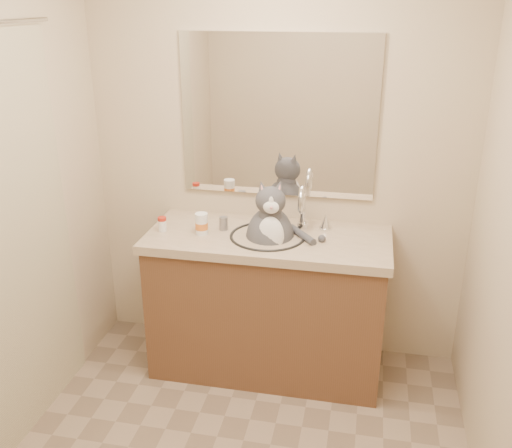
{
  "coord_description": "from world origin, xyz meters",
  "views": [
    {
      "loc": [
        0.51,
        -1.88,
        2.07
      ],
      "look_at": [
        -0.0,
        0.65,
        1.04
      ],
      "focal_mm": 40.0,
      "sensor_mm": 36.0,
      "label": 1
    }
  ],
  "objects": [
    {
      "name": "vanity",
      "position": [
        0.0,
        0.96,
        0.44
      ],
      "size": [
        1.34,
        0.59,
        1.12
      ],
      "color": "brown",
      "rests_on": "ground"
    },
    {
      "name": "mirror",
      "position": [
        0.0,
        1.24,
        1.45
      ],
      "size": [
        1.1,
        0.02,
        0.9
      ],
      "primitive_type": "cube",
      "color": "white",
      "rests_on": "room"
    },
    {
      "name": "cat",
      "position": [
        0.01,
        0.95,
        0.86
      ],
      "size": [
        0.43,
        0.34,
        0.53
      ],
      "rotation": [
        0.0,
        0.0,
        0.22
      ],
      "color": "#49494E",
      "rests_on": "vanity"
    },
    {
      "name": "room",
      "position": [
        0.0,
        0.0,
        1.2
      ],
      "size": [
        2.22,
        2.52,
        2.42
      ],
      "color": "gray",
      "rests_on": "ground"
    },
    {
      "name": "grey_canister",
      "position": [
        -0.26,
        0.99,
        0.89
      ],
      "size": [
        0.06,
        0.06,
        0.08
      ],
      "rotation": [
        0.0,
        0.0,
        -0.35
      ],
      "color": "gray",
      "rests_on": "vanity"
    },
    {
      "name": "pill_bottle_redcap",
      "position": [
        -0.59,
        0.9,
        0.89
      ],
      "size": [
        0.05,
        0.05,
        0.08
      ],
      "rotation": [
        0.0,
        0.0,
        0.06
      ],
      "color": "white",
      "rests_on": "vanity"
    },
    {
      "name": "pill_bottle_orange",
      "position": [
        -0.36,
        0.91,
        0.91
      ],
      "size": [
        0.09,
        0.09,
        0.12
      ],
      "rotation": [
        0.0,
        0.0,
        0.29
      ],
      "color": "white",
      "rests_on": "vanity"
    }
  ]
}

